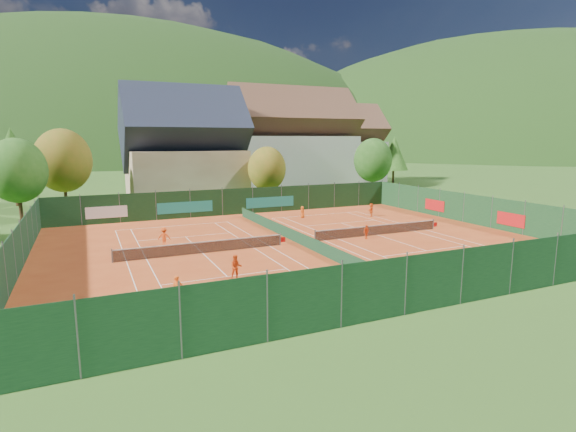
# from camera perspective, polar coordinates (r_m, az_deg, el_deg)

# --- Properties ---
(ground) EXTENTS (600.00, 600.00, 0.00)m
(ground) POSITION_cam_1_polar(r_m,az_deg,el_deg) (37.34, 1.27, -3.53)
(ground) COLOR #2B5219
(ground) RESTS_ON ground
(clay_pad) EXTENTS (40.00, 32.00, 0.01)m
(clay_pad) POSITION_cam_1_polar(r_m,az_deg,el_deg) (37.34, 1.27, -3.49)
(clay_pad) COLOR #AF4019
(clay_pad) RESTS_ON ground
(court_markings_left) EXTENTS (11.03, 23.83, 0.00)m
(court_markings_left) POSITION_cam_1_polar(r_m,az_deg,el_deg) (34.74, -10.77, -4.67)
(court_markings_left) COLOR white
(court_markings_left) RESTS_ON ground
(court_markings_right) EXTENTS (11.03, 23.83, 0.00)m
(court_markings_right) POSITION_cam_1_polar(r_m,az_deg,el_deg) (41.34, 11.33, -2.37)
(court_markings_right) COLOR white
(court_markings_right) RESTS_ON ground
(tennis_net_left) EXTENTS (13.30, 0.10, 1.02)m
(tennis_net_left) POSITION_cam_1_polar(r_m,az_deg,el_deg) (34.65, -10.54, -3.85)
(tennis_net_left) COLOR #59595B
(tennis_net_left) RESTS_ON ground
(tennis_net_right) EXTENTS (13.30, 0.10, 1.02)m
(tennis_net_right) POSITION_cam_1_polar(r_m,az_deg,el_deg) (41.33, 11.53, -1.68)
(tennis_net_right) COLOR #59595B
(tennis_net_right) RESTS_ON ground
(court_divider) EXTENTS (0.03, 28.80, 1.00)m
(court_divider) POSITION_cam_1_polar(r_m,az_deg,el_deg) (37.23, 1.27, -2.75)
(court_divider) COLOR #12331D
(court_divider) RESTS_ON ground
(fence_north) EXTENTS (40.00, 0.10, 3.00)m
(fence_north) POSITION_cam_1_polar(r_m,az_deg,el_deg) (51.59, -6.88, 1.79)
(fence_north) COLOR #123318
(fence_north) RESTS_ON ground
(fence_south) EXTENTS (40.00, 0.04, 3.00)m
(fence_south) POSITION_cam_1_polar(r_m,az_deg,el_deg) (24.04, 18.12, -7.83)
(fence_south) COLOR #153C1F
(fence_south) RESTS_ON ground
(fence_west) EXTENTS (0.04, 32.00, 3.00)m
(fence_west) POSITION_cam_1_polar(r_m,az_deg,el_deg) (33.80, -31.06, -3.73)
(fence_west) COLOR #153922
(fence_west) RESTS_ON ground
(fence_east) EXTENTS (0.09, 32.00, 3.00)m
(fence_east) POSITION_cam_1_polar(r_m,az_deg,el_deg) (49.01, 22.84, 0.69)
(fence_east) COLOR #14381B
(fence_east) RESTS_ON ground
(chalet) EXTENTS (16.20, 12.00, 16.00)m
(chalet) POSITION_cam_1_polar(r_m,az_deg,el_deg) (64.08, -12.98, 7.78)
(chalet) COLOR beige
(chalet) RESTS_ON ground
(hotel_block_a) EXTENTS (21.60, 11.00, 17.25)m
(hotel_block_a) POSITION_cam_1_polar(r_m,az_deg,el_deg) (75.74, 0.45, 8.87)
(hotel_block_a) COLOR silver
(hotel_block_a) RESTS_ON ground
(hotel_block_b) EXTENTS (17.28, 10.00, 15.50)m
(hotel_block_b) POSITION_cam_1_polar(r_m,az_deg,el_deg) (89.37, 6.53, 8.46)
(hotel_block_b) COLOR silver
(hotel_block_b) RESTS_ON ground
(tree_west_front) EXTENTS (5.72, 5.72, 8.69)m
(tree_west_front) POSITION_cam_1_polar(r_m,az_deg,el_deg) (53.24, -31.17, 4.95)
(tree_west_front) COLOR #412717
(tree_west_front) RESTS_ON ground
(tree_west_mid) EXTENTS (6.44, 6.44, 9.78)m
(tree_west_mid) POSITION_cam_1_polar(r_m,az_deg,el_deg) (58.87, -26.69, 6.30)
(tree_west_mid) COLOR #492A1A
(tree_west_mid) RESTS_ON ground
(tree_west_back) EXTENTS (5.60, 5.60, 10.00)m
(tree_west_back) POSITION_cam_1_polar(r_m,az_deg,el_deg) (67.31, -31.62, 6.78)
(tree_west_back) COLOR #4D301B
(tree_west_back) RESTS_ON ground
(tree_center) EXTENTS (5.01, 5.01, 7.60)m
(tree_center) POSITION_cam_1_polar(r_m,az_deg,el_deg) (59.04, -2.70, 6.02)
(tree_center) COLOR #462C19
(tree_center) RESTS_ON ground
(tree_east_front) EXTENTS (5.72, 5.72, 8.69)m
(tree_east_front) POSITION_cam_1_polar(r_m,az_deg,el_deg) (69.35, 10.73, 6.98)
(tree_east_front) COLOR #49311A
(tree_east_front) RESTS_ON ground
(tree_east_mid) EXTENTS (5.04, 5.04, 9.00)m
(tree_east_mid) POSITION_cam_1_polar(r_m,az_deg,el_deg) (81.68, 13.32, 7.75)
(tree_east_mid) COLOR #4C331B
(tree_east_mid) RESTS_ON ground
(tree_east_back) EXTENTS (7.15, 7.15, 10.86)m
(tree_east_back) POSITION_cam_1_polar(r_m,az_deg,el_deg) (83.90, 5.57, 8.48)
(tree_east_back) COLOR #442918
(tree_east_back) RESTS_ON ground
(mountain_backdrop) EXTENTS (820.00, 530.00, 242.00)m
(mountain_backdrop) POSITION_cam_1_polar(r_m,az_deg,el_deg) (274.18, -14.63, -0.68)
(mountain_backdrop) COLOR black
(mountain_backdrop) RESTS_ON ground
(ball_hopper) EXTENTS (0.34, 0.34, 0.80)m
(ball_hopper) POSITION_cam_1_polar(r_m,az_deg,el_deg) (36.76, 30.55, -4.20)
(ball_hopper) COLOR slate
(ball_hopper) RESTS_ON ground
(loose_ball_0) EXTENTS (0.07, 0.07, 0.07)m
(loose_ball_0) POSITION_cam_1_polar(r_m,az_deg,el_deg) (28.31, -11.62, -7.99)
(loose_ball_0) COLOR #CCD833
(loose_ball_0) RESTS_ON ground
(loose_ball_1) EXTENTS (0.07, 0.07, 0.07)m
(loose_ball_1) POSITION_cam_1_polar(r_m,az_deg,el_deg) (34.45, 20.01, -5.18)
(loose_ball_1) COLOR #CCD833
(loose_ball_1) RESTS_ON ground
(loose_ball_2) EXTENTS (0.07, 0.07, 0.07)m
(loose_ball_2) POSITION_cam_1_polar(r_m,az_deg,el_deg) (40.50, 3.47, -2.42)
(loose_ball_2) COLOR #CCD833
(loose_ball_2) RESTS_ON ground
(player_left_near) EXTENTS (0.57, 0.38, 1.53)m
(player_left_near) POSITION_cam_1_polar(r_m,az_deg,el_deg) (24.47, -13.88, -9.13)
(player_left_near) COLOR #ED5A15
(player_left_near) RESTS_ON ground
(player_left_mid) EXTENTS (0.86, 0.72, 1.56)m
(player_left_mid) POSITION_cam_1_polar(r_m,az_deg,el_deg) (27.99, -6.61, -6.46)
(player_left_mid) COLOR #D34412
(player_left_mid) RESTS_ON ground
(player_left_far) EXTENTS (1.11, 0.82, 1.54)m
(player_left_far) POSITION_cam_1_polar(r_m,az_deg,el_deg) (37.69, -15.46, -2.53)
(player_left_far) COLOR #EC4E15
(player_left_far) RESTS_ON ground
(player_right_near) EXTENTS (0.79, 0.52, 1.25)m
(player_right_near) POSITION_cam_1_polar(r_m,az_deg,el_deg) (39.46, 9.91, -2.00)
(player_right_near) COLOR #E34A14
(player_right_near) RESTS_ON ground
(player_right_far_a) EXTENTS (0.72, 0.58, 1.29)m
(player_right_far_a) POSITION_cam_1_polar(r_m,az_deg,el_deg) (49.24, 1.83, 0.50)
(player_right_far_a) COLOR #E25A14
(player_right_far_a) RESTS_ON ground
(player_right_far_b) EXTENTS (1.29, 1.28, 1.48)m
(player_right_far_b) POSITION_cam_1_polar(r_m,az_deg,el_deg) (50.92, 10.51, 0.76)
(player_right_far_b) COLOR #DF5113
(player_right_far_b) RESTS_ON ground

